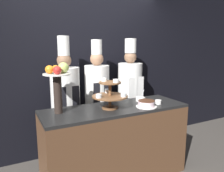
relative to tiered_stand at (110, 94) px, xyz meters
name	(u,v)px	position (x,y,z in m)	size (l,w,h in m)	color
wall_back	(87,64)	(0.09, 0.97, 0.27)	(10.00, 0.06, 2.80)	black
buffet_counter	(116,143)	(0.09, 0.02, -0.66)	(1.82, 0.62, 0.94)	brown
tiered_stand	(110,94)	(0.00, 0.00, 0.00)	(0.43, 0.43, 0.37)	brown
fruit_pedestal	(58,80)	(-0.59, 0.10, 0.19)	(0.30, 0.30, 0.57)	#2D231E
cake_round	(146,104)	(0.43, -0.15, -0.15)	(0.26, 0.26, 0.08)	white
cup_white	(158,102)	(0.65, -0.11, -0.16)	(0.08, 0.08, 0.05)	white
serving_bowl_far	(140,99)	(0.53, 0.13, -0.16)	(0.13, 0.13, 0.16)	white
chef_left	(66,100)	(-0.38, 0.59, -0.17)	(0.39, 0.39, 1.82)	#28282D
chef_center_left	(97,96)	(0.09, 0.59, -0.16)	(0.36, 0.36, 1.78)	black
chef_center_right	(130,91)	(0.65, 0.59, -0.14)	(0.38, 0.38, 1.80)	black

